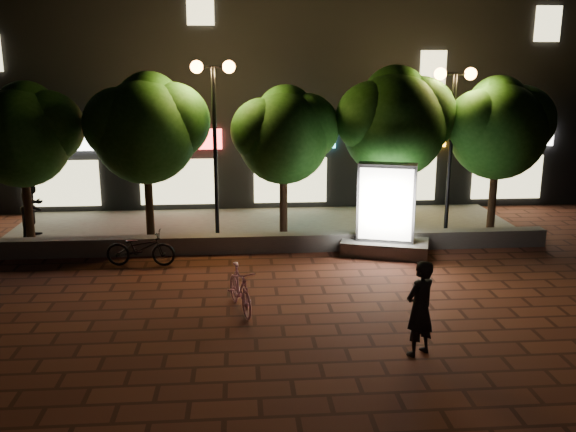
{
  "coord_description": "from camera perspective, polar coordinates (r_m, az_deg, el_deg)",
  "views": [
    {
      "loc": [
        -0.81,
        -12.8,
        5.23
      ],
      "look_at": [
        0.33,
        1.5,
        1.65
      ],
      "focal_mm": 38.68,
      "sensor_mm": 36.0,
      "label": 1
    }
  ],
  "objects": [
    {
      "name": "ad_kiosk",
      "position": [
        17.3,
        8.98,
        -0.19
      ],
      "size": [
        2.61,
        1.84,
        2.56
      ],
      "color": "slate",
      "rests_on": "ground"
    },
    {
      "name": "rider",
      "position": [
        11.56,
        12.03,
        -8.29
      ],
      "size": [
        0.79,
        0.72,
        1.8
      ],
      "primitive_type": "imported",
      "rotation": [
        0.0,
        0.0,
        3.72
      ],
      "color": "black",
      "rests_on": "ground"
    },
    {
      "name": "tree_mid",
      "position": [
        18.42,
        -0.28,
        7.75
      ],
      "size": [
        3.24,
        2.7,
        4.5
      ],
      "color": "black",
      "rests_on": "sidewalk"
    },
    {
      "name": "building_block",
      "position": [
        25.8,
        -2.84,
        13.5
      ],
      "size": [
        28.0,
        8.12,
        11.3
      ],
      "color": "black",
      "rests_on": "ground"
    },
    {
      "name": "pedestrian",
      "position": [
        20.09,
        -22.39,
        0.82
      ],
      "size": [
        0.9,
        1.04,
        1.85
      ],
      "primitive_type": "imported",
      "rotation": [
        0.0,
        0.0,
        1.32
      ],
      "color": "black",
      "rests_on": "sidewalk"
    },
    {
      "name": "tree_left",
      "position": [
        18.54,
        -12.83,
        8.16
      ],
      "size": [
        3.6,
        3.0,
        4.89
      ],
      "color": "black",
      "rests_on": "sidewalk"
    },
    {
      "name": "sidewalk",
      "position": [
        20.0,
        -2.07,
        -1.02
      ],
      "size": [
        16.0,
        5.0,
        0.08
      ],
      "primitive_type": "cube",
      "color": "slate",
      "rests_on": "ground"
    },
    {
      "name": "street_lamp_left",
      "position": [
        18.05,
        -6.83,
        10.11
      ],
      "size": [
        1.26,
        0.36,
        5.18
      ],
      "color": "black",
      "rests_on": "sidewalk"
    },
    {
      "name": "retaining_wall",
      "position": [
        17.54,
        -1.71,
        -2.47
      ],
      "size": [
        16.0,
        0.45,
        0.5
      ],
      "primitive_type": "cube",
      "color": "slate",
      "rests_on": "ground"
    },
    {
      "name": "tree_far_left",
      "position": [
        19.36,
        -23.19,
        7.17
      ],
      "size": [
        3.36,
        2.8,
        4.63
      ],
      "color": "black",
      "rests_on": "sidewalk"
    },
    {
      "name": "street_lamp_right",
      "position": [
        19.12,
        14.95,
        9.56
      ],
      "size": [
        1.26,
        0.36,
        4.98
      ],
      "color": "black",
      "rests_on": "sidewalk"
    },
    {
      "name": "scooter_pink",
      "position": [
        13.39,
        -4.44,
        -6.69
      ],
      "size": [
        0.88,
        1.74,
        1.0
      ],
      "primitive_type": "imported",
      "rotation": [
        0.0,
        0.0,
        0.26
      ],
      "color": "#F29DC0",
      "rests_on": "ground"
    },
    {
      "name": "scooter_parked",
      "position": [
        16.71,
        -13.39,
        -2.9
      ],
      "size": [
        1.86,
        0.79,
        0.95
      ],
      "primitive_type": "imported",
      "rotation": [
        0.0,
        0.0,
        1.48
      ],
      "color": "black",
      "rests_on": "ground"
    },
    {
      "name": "tree_far_right",
      "position": [
        19.97,
        18.86,
        7.94
      ],
      "size": [
        3.48,
        2.9,
        4.76
      ],
      "color": "black",
      "rests_on": "sidewalk"
    },
    {
      "name": "tree_right",
      "position": [
        18.92,
        9.87,
        8.78
      ],
      "size": [
        3.72,
        3.1,
        5.07
      ],
      "color": "black",
      "rests_on": "sidewalk"
    },
    {
      "name": "ground",
      "position": [
        13.85,
        -0.86,
        -8.16
      ],
      "size": [
        80.0,
        80.0,
        0.0
      ],
      "primitive_type": "plane",
      "color": "#502419",
      "rests_on": "ground"
    }
  ]
}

